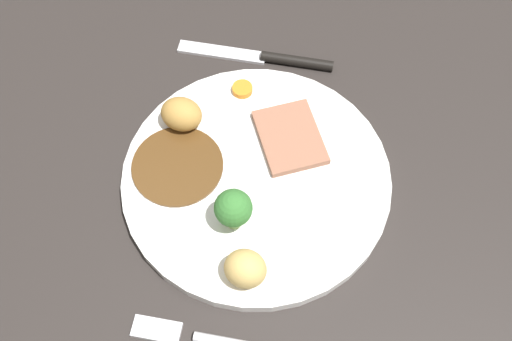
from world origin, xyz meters
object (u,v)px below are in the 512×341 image
object	(u,v)px
knife	(269,58)
dinner_plate	(256,178)
roast_potato_right	(181,114)
roast_potato_left	(244,269)
carrot_coin_front	(242,89)
broccoli_floret	(233,209)
meat_slice_main	(290,137)
fork	(208,339)

from	to	relation	value
knife	dinner_plate	bearing A→B (deg)	95.29
roast_potato_right	knife	world-z (taller)	roast_potato_right
roast_potato_right	roast_potato_left	bearing A→B (deg)	-152.98
carrot_coin_front	roast_potato_right	bearing A→B (deg)	129.84
carrot_coin_front	broccoli_floret	bearing A→B (deg)	-176.85
broccoli_floret	knife	world-z (taller)	broccoli_floret
carrot_coin_front	knife	world-z (taller)	carrot_coin_front
roast_potato_left	carrot_coin_front	bearing A→B (deg)	6.57
meat_slice_main	knife	xyz separation A→B (cm)	(11.67, 3.17, -1.35)
roast_potato_left	roast_potato_right	world-z (taller)	roast_potato_left
roast_potato_left	fork	world-z (taller)	roast_potato_left
carrot_coin_front	fork	bearing A→B (deg)	179.47
dinner_plate	carrot_coin_front	distance (cm)	10.89
roast_potato_right	carrot_coin_front	world-z (taller)	roast_potato_right
dinner_plate	fork	xyz separation A→B (cm)	(-16.75, 2.77, -0.31)
dinner_plate	broccoli_floret	size ratio (longest dim) A/B	5.56
broccoli_floret	dinner_plate	bearing A→B (deg)	-16.81
dinner_plate	knife	xyz separation A→B (cm)	(16.37, 0.00, -0.25)
roast_potato_right	knife	distance (cm)	13.94
roast_potato_right	broccoli_floret	bearing A→B (deg)	-148.37
broccoli_floret	fork	world-z (taller)	broccoli_floret
broccoli_floret	roast_potato_right	bearing A→B (deg)	31.63
dinner_plate	carrot_coin_front	bearing A→B (deg)	13.42
meat_slice_main	broccoli_floret	world-z (taller)	broccoli_floret
carrot_coin_front	broccoli_floret	xyz separation A→B (cm)	(-15.96, -0.88, 2.61)
dinner_plate	roast_potato_left	size ratio (longest dim) A/B	6.94
meat_slice_main	fork	xyz separation A→B (cm)	(-21.45, 5.94, -1.41)
broccoli_floret	fork	bearing A→B (deg)	174.29
carrot_coin_front	roast_potato_left	bearing A→B (deg)	-173.43
roast_potato_right	broccoli_floret	world-z (taller)	broccoli_floret
meat_slice_main	knife	world-z (taller)	meat_slice_main
broccoli_floret	knife	size ratio (longest dim) A/B	0.27
meat_slice_main	carrot_coin_front	distance (cm)	8.16
roast_potato_left	fork	xyz separation A→B (cm)	(-5.95, 2.71, -2.88)
roast_potato_right	broccoli_floret	xyz separation A→B (cm)	(-11.03, -6.79, 1.16)
meat_slice_main	roast_potato_right	size ratio (longest dim) A/B	1.82
roast_potato_right	knife	xyz separation A→B (cm)	(10.76, -8.43, -2.74)
roast_potato_left	carrot_coin_front	size ratio (longest dim) A/B	1.77
roast_potato_right	carrot_coin_front	xyz separation A→B (cm)	(4.93, -5.91, -1.45)
meat_slice_main	roast_potato_left	bearing A→B (deg)	168.23
fork	broccoli_floret	bearing A→B (deg)	-90.80
roast_potato_left	roast_potato_right	distance (cm)	18.42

